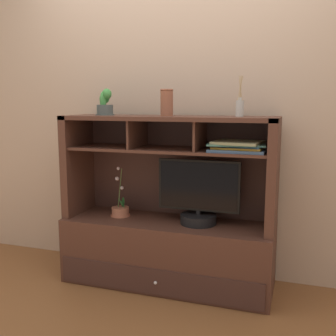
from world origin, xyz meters
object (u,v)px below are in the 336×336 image
(diffuser_bottle, at_px, (240,108))
(tv_monitor, at_px, (199,199))
(media_console, at_px, (168,233))
(potted_orchid, at_px, (121,210))
(magazine_stack_left, at_px, (238,146))
(ceramic_vase, at_px, (167,102))
(potted_succulent, at_px, (105,105))

(diffuser_bottle, bearing_deg, tv_monitor, -172.04)
(tv_monitor, height_order, diffuser_bottle, diffuser_bottle)
(media_console, height_order, potted_orchid, media_console)
(magazine_stack_left, xyz_separation_m, ceramic_vase, (-0.50, 0.02, 0.29))
(potted_orchid, bearing_deg, diffuser_bottle, 1.73)
(diffuser_bottle, bearing_deg, potted_succulent, -179.08)
(potted_succulent, distance_m, ceramic_vase, 0.50)
(tv_monitor, bearing_deg, diffuser_bottle, 7.96)
(potted_orchid, distance_m, ceramic_vase, 0.90)
(potted_orchid, xyz_separation_m, diffuser_bottle, (0.88, 0.03, 0.78))
(tv_monitor, xyz_separation_m, diffuser_bottle, (0.27, 0.04, 0.64))
(media_console, bearing_deg, potted_succulent, 179.37)
(media_console, distance_m, magazine_stack_left, 0.84)
(magazine_stack_left, distance_m, potted_succulent, 1.04)
(media_console, distance_m, tv_monitor, 0.37)
(tv_monitor, distance_m, magazine_stack_left, 0.47)
(magazine_stack_left, bearing_deg, potted_orchid, 176.48)
(tv_monitor, bearing_deg, media_console, 176.03)
(tv_monitor, bearing_deg, ceramic_vase, -175.22)
(media_console, distance_m, diffuser_bottle, 1.05)
(tv_monitor, distance_m, potted_succulent, 0.98)
(tv_monitor, bearing_deg, potted_orchid, 178.99)
(tv_monitor, bearing_deg, potted_succulent, 178.32)
(potted_orchid, bearing_deg, tv_monitor, -1.01)
(potted_orchid, bearing_deg, magazine_stack_left, -3.52)
(magazine_stack_left, distance_m, ceramic_vase, 0.58)
(potted_succulent, height_order, ceramic_vase, potted_succulent)
(diffuser_bottle, bearing_deg, potted_orchid, -178.27)
(tv_monitor, xyz_separation_m, potted_orchid, (-0.61, 0.01, -0.14))
(tv_monitor, xyz_separation_m, ceramic_vase, (-0.23, -0.02, 0.67))
(media_console, height_order, magazine_stack_left, media_console)
(potted_succulent, bearing_deg, ceramic_vase, -4.67)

